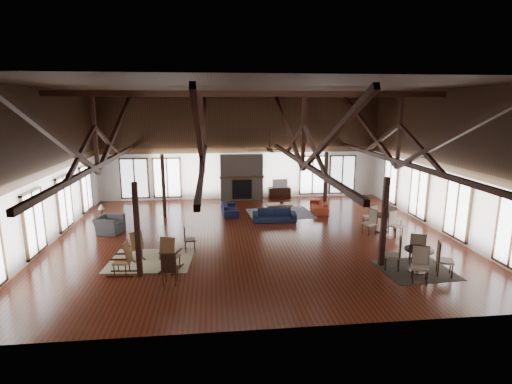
{
  "coord_description": "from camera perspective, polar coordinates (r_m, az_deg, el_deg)",
  "views": [
    {
      "loc": [
        -1.62,
        -15.69,
        5.35
      ],
      "look_at": [
        0.21,
        1.0,
        1.66
      ],
      "focal_mm": 28.0,
      "sensor_mm": 36.0,
      "label": 1
    }
  ],
  "objects": [
    {
      "name": "cup_far",
      "position": [
        17.78,
        17.62,
        -3.05
      ],
      "size": [
        0.14,
        0.14,
        0.1
      ],
      "primitive_type": "imported",
      "rotation": [
        0.0,
        0.0,
        0.13
      ],
      "color": "#B2B2B2",
      "rests_on": "cafe_table_far"
    },
    {
      "name": "fireplace",
      "position": [
        22.78,
        -2.08,
        2.11
      ],
      "size": [
        2.5,
        0.69,
        2.6
      ],
      "color": "#716456",
      "rests_on": "floor"
    },
    {
      "name": "wall_back",
      "position": [
        22.86,
        -2.18,
        6.48
      ],
      "size": [
        16.0,
        0.02,
        6.0
      ],
      "primitive_type": "cube",
      "color": "white",
      "rests_on": "floor"
    },
    {
      "name": "ceiling",
      "position": [
        15.78,
        -0.38,
        14.75
      ],
      "size": [
        16.0,
        14.0,
        0.02
      ],
      "primitive_type": "cube",
      "color": "black",
      "rests_on": "wall_back"
    },
    {
      "name": "cafe_table_far",
      "position": [
        17.95,
        17.61,
        -3.82
      ],
      "size": [
        2.01,
        2.01,
        1.04
      ],
      "rotation": [
        0.0,
        0.0,
        0.39
      ],
      "color": "black",
      "rests_on": "floor"
    },
    {
      "name": "tv_console",
      "position": [
        23.31,
        3.37,
        -0.1
      ],
      "size": [
        1.26,
        0.47,
        0.63
      ],
      "primitive_type": "cube",
      "color": "black",
      "rests_on": "floor"
    },
    {
      "name": "vase",
      "position": [
        20.0,
        3.67,
        -1.39
      ],
      "size": [
        0.22,
        0.22,
        0.21
      ],
      "primitive_type": "imported",
      "rotation": [
        0.0,
        0.0,
        -0.14
      ],
      "color": "#B2B2B2",
      "rests_on": "coffee_table"
    },
    {
      "name": "post_grid",
      "position": [
        16.23,
        -0.35,
        -1.25
      ],
      "size": [
        8.16,
        7.16,
        3.05
      ],
      "color": "black",
      "rests_on": "floor"
    },
    {
      "name": "rug_navy",
      "position": [
        20.08,
        3.49,
        -3.07
      ],
      "size": [
        3.33,
        2.62,
        0.01
      ],
      "primitive_type": "cube",
      "rotation": [
        0.0,
        0.0,
        0.09
      ],
      "color": "#1A214A",
      "rests_on": "floor"
    },
    {
      "name": "coffee_table",
      "position": [
        19.98,
        3.34,
        -1.88
      ],
      "size": [
        1.29,
        0.66,
        0.49
      ],
      "rotation": [
        0.0,
        0.0,
        0.01
      ],
      "color": "brown",
      "rests_on": "floor"
    },
    {
      "name": "sofa_orange",
      "position": [
        20.67,
        8.99,
        -1.97
      ],
      "size": [
        2.0,
        1.01,
        0.56
      ],
      "primitive_type": "imported",
      "rotation": [
        0.0,
        0.0,
        -1.71
      ],
      "color": "#9F381E",
      "rests_on": "floor"
    },
    {
      "name": "wall_front",
      "position": [
        9.14,
        4.16,
        -2.55
      ],
      "size": [
        16.0,
        0.02,
        6.0
      ],
      "primitive_type": "cube",
      "color": "white",
      "rests_on": "floor"
    },
    {
      "name": "television",
      "position": [
        23.2,
        3.39,
        1.27
      ],
      "size": [
        0.89,
        0.19,
        0.51
      ],
      "primitive_type": "imported",
      "rotation": [
        0.0,
        0.0,
        0.09
      ],
      "color": "#B2B2B2",
      "rests_on": "tv_console"
    },
    {
      "name": "ceiling_fan",
      "position": [
        14.93,
        1.95,
        6.16
      ],
      "size": [
        1.6,
        1.6,
        0.75
      ],
      "color": "black",
      "rests_on": "roof_truss"
    },
    {
      "name": "roof_truss",
      "position": [
        15.82,
        -0.37,
        7.6
      ],
      "size": [
        15.6,
        14.07,
        3.14
      ],
      "color": "black",
      "rests_on": "wall_back"
    },
    {
      "name": "rocking_chair_c",
      "position": [
        13.58,
        -18.28,
        -9.09
      ],
      "size": [
        0.9,
        0.53,
        1.11
      ],
      "rotation": [
        0.0,
        0.0,
        1.49
      ],
      "color": "#9C6D3B",
      "rests_on": "floor"
    },
    {
      "name": "side_chair_b",
      "position": [
        12.41,
        -12.28,
        -10.32
      ],
      "size": [
        0.48,
        0.48,
        1.07
      ],
      "rotation": [
        0.0,
        0.0,
        -0.08
      ],
      "color": "black",
      "rests_on": "floor"
    },
    {
      "name": "rug_dark",
      "position": [
        14.44,
        21.82,
        -10.26
      ],
      "size": [
        2.37,
        2.18,
        0.01
      ],
      "primitive_type": "cube",
      "rotation": [
        0.0,
        0.0,
        0.06
      ],
      "color": "black",
      "rests_on": "floor"
    },
    {
      "name": "cafe_table_near",
      "position": [
        14.09,
        22.2,
        -8.49
      ],
      "size": [
        2.12,
        2.12,
        1.1
      ],
      "rotation": [
        0.0,
        0.0,
        -0.42
      ],
      "color": "black",
      "rests_on": "floor"
    },
    {
      "name": "wall_right",
      "position": [
        18.55,
        25.11,
        3.94
      ],
      "size": [
        0.02,
        14.0,
        6.0
      ],
      "primitive_type": "cube",
      "color": "white",
      "rests_on": "floor"
    },
    {
      "name": "rocking_chair_a",
      "position": [
        14.77,
        -16.82,
        -7.41
      ],
      "size": [
        0.79,
        0.9,
        1.03
      ],
      "rotation": [
        0.0,
        0.0,
        0.59
      ],
      "color": "#9C6D3B",
      "rests_on": "floor"
    },
    {
      "name": "floor",
      "position": [
        16.65,
        -0.35,
        -6.35
      ],
      "size": [
        16.0,
        16.0,
        0.0
      ],
      "primitive_type": "plane",
      "color": "#562212",
      "rests_on": "ground"
    },
    {
      "name": "side_table_lamp",
      "position": [
        19.1,
        -21.13,
        -3.5
      ],
      "size": [
        0.41,
        0.41,
        1.04
      ],
      "color": "black",
      "rests_on": "floor"
    },
    {
      "name": "sofa_navy_front",
      "position": [
        18.67,
        2.64,
        -3.34
      ],
      "size": [
        2.07,
        0.94,
        0.59
      ],
      "primitive_type": "imported",
      "rotation": [
        0.0,
        0.0,
        -0.08
      ],
      "color": "#141E38",
      "rests_on": "floor"
    },
    {
      "name": "armchair",
      "position": [
        18.1,
        -20.21,
        -4.39
      ],
      "size": [
        1.3,
        1.19,
        0.73
      ],
      "primitive_type": "imported",
      "rotation": [
        0.0,
        0.0,
        1.36
      ],
      "color": "#343437",
      "rests_on": "floor"
    },
    {
      "name": "side_chair_a",
      "position": [
        15.06,
        -9.81,
        -6.3
      ],
      "size": [
        0.46,
        0.46,
        0.98
      ],
      "rotation": [
        0.0,
        0.0,
        -1.46
      ],
      "color": "black",
      "rests_on": "floor"
    },
    {
      "name": "wall_left",
      "position": [
        17.1,
        -28.14,
        3.02
      ],
      "size": [
        0.02,
        14.0,
        6.0
      ],
      "primitive_type": "cube",
      "color": "white",
      "rests_on": "floor"
    },
    {
      "name": "sofa_navy_left",
      "position": [
        19.95,
        -3.75,
        -2.39
      ],
      "size": [
        1.89,
        0.82,
        0.54
      ],
      "primitive_type": "imported",
      "rotation": [
        0.0,
        0.0,
        1.62
      ],
      "color": "#131534",
      "rests_on": "floor"
    },
    {
      "name": "rocking_chair_b",
      "position": [
        13.47,
        -12.29,
        -8.76
      ],
      "size": [
        0.77,
        1.03,
        1.19
      ],
      "rotation": [
        0.0,
        0.0,
        -0.34
      ],
      "color": "#9C6D3B",
      "rests_on": "floor"
    },
    {
      "name": "cup_near",
      "position": [
        13.95,
        22.55,
        -7.46
      ],
      "size": [
        0.14,
        0.14,
        0.1
      ],
      "primitive_type": "imported",
      "rotation": [
        0.0,
        0.0,
        -0.15
      ],
      "color": "#B2B2B2",
      "rests_on": "cafe_table_near"
    },
    {
      "name": "rug_tan",
      "position": [
        14.67,
        -14.78,
        -9.41
      ],
      "size": [
        3.02,
        2.46,
        0.01
      ],
      "primitive_type": "cube",
      "rotation": [
        0.0,
        0.0,
        -0.09
      ],
      "color": "#C5B689",
      "rests_on": "floor"
    }
  ]
}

